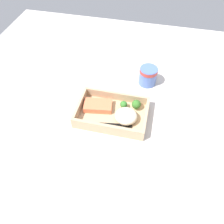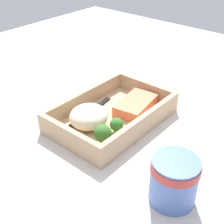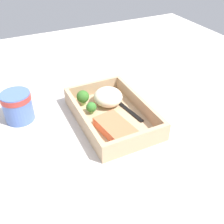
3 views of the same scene
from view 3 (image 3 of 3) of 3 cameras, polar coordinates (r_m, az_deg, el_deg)
ground_plane at (r=76.37cm, az=-0.00°, el=-2.24°), size 160.00×160.00×2.00cm
takeout_tray at (r=75.39cm, az=-0.00°, el=-1.29°), size 28.87×18.96×1.20cm
tray_rim at (r=73.79cm, az=-0.00°, el=0.35°), size 28.87×18.96×4.12cm
salmon_fillet at (r=68.84cm, az=0.72°, el=-3.52°), size 12.61×8.54×2.61cm
mashed_potatoes at (r=78.72cm, az=-0.84°, el=3.33°), size 8.98×8.61×5.08cm
broccoli_floret_1 at (r=75.31cm, az=-4.52°, el=1.00°), size 3.02×3.02×3.59cm
broccoli_floret_2 at (r=78.84cm, az=-6.36°, el=3.28°), size 3.79×3.79×4.72cm
fork at (r=78.53cm, az=2.58°, el=1.15°), size 15.87×3.94×0.44cm
paper_cup at (r=77.77cm, az=-19.90°, el=1.40°), size 8.35×8.35×8.67cm
receipt_slip at (r=64.48cm, az=-11.91°, el=-10.86°), size 12.81×14.50×0.24cm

